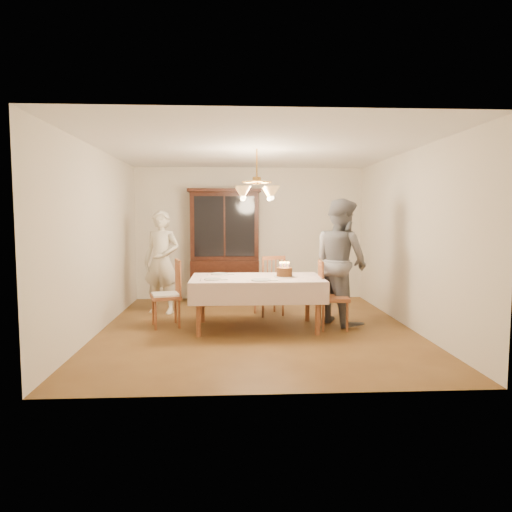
{
  "coord_description": "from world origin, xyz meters",
  "views": [
    {
      "loc": [
        -0.37,
        -6.57,
        1.64
      ],
      "look_at": [
        0.0,
        0.2,
        1.05
      ],
      "focal_mm": 32.0,
      "sensor_mm": 36.0,
      "label": 1
    }
  ],
  "objects": [
    {
      "name": "place_setting_near_left",
      "position": [
        -0.62,
        -0.24,
        0.77
      ],
      "size": [
        0.39,
        0.24,
        0.02
      ],
      "color": "white",
      "rests_on": "dining_table"
    },
    {
      "name": "chair_right_end",
      "position": [
        1.1,
        -0.08,
        0.44
      ],
      "size": [
        0.45,
        0.47,
        1.0
      ],
      "color": "brown",
      "rests_on": "ground"
    },
    {
      "name": "elderly_woman",
      "position": [
        -1.55,
        1.17,
        0.87
      ],
      "size": [
        0.74,
        0.6,
        1.75
      ],
      "primitive_type": "imported",
      "rotation": [
        0.0,
        0.0,
        -0.32
      ],
      "color": "beige",
      "rests_on": "ground"
    },
    {
      "name": "ground",
      "position": [
        0.0,
        0.0,
        0.0
      ],
      "size": [
        5.0,
        5.0,
        0.0
      ],
      "primitive_type": "plane",
      "color": "brown",
      "rests_on": "ground"
    },
    {
      "name": "chair_left_end",
      "position": [
        -1.34,
        0.18,
        0.45
      ],
      "size": [
        0.52,
        0.54,
        1.0
      ],
      "color": "brown",
      "rests_on": "ground"
    },
    {
      "name": "place_setting_far_left",
      "position": [
        -0.54,
        0.35,
        0.77
      ],
      "size": [
        0.41,
        0.27,
        0.02
      ],
      "color": "white",
      "rests_on": "dining_table"
    },
    {
      "name": "room_shell",
      "position": [
        0.0,
        0.0,
        1.58
      ],
      "size": [
        5.0,
        5.0,
        5.0
      ],
      "color": "white",
      "rests_on": "ground"
    },
    {
      "name": "china_hutch",
      "position": [
        -0.5,
        2.25,
        1.04
      ],
      "size": [
        1.38,
        0.54,
        2.16
      ],
      "color": "black",
      "rests_on": "ground"
    },
    {
      "name": "place_setting_near_right",
      "position": [
        0.05,
        -0.35,
        0.77
      ],
      "size": [
        0.42,
        0.27,
        0.02
      ],
      "color": "white",
      "rests_on": "dining_table"
    },
    {
      "name": "dining_table",
      "position": [
        0.0,
        0.0,
        0.68
      ],
      "size": [
        1.9,
        1.1,
        0.76
      ],
      "color": "brown",
      "rests_on": "ground"
    },
    {
      "name": "chair_far_side",
      "position": [
        0.26,
        0.91,
        0.44
      ],
      "size": [
        0.55,
        0.54,
        1.0
      ],
      "color": "brown",
      "rests_on": "ground"
    },
    {
      "name": "chandelier",
      "position": [
        -0.0,
        -0.0,
        1.98
      ],
      "size": [
        0.62,
        0.62,
        0.73
      ],
      "color": "#BF8C3F",
      "rests_on": "ground"
    },
    {
      "name": "birthday_cake",
      "position": [
        0.4,
        -0.02,
        0.82
      ],
      "size": [
        0.3,
        0.3,
        0.22
      ],
      "color": "white",
      "rests_on": "dining_table"
    },
    {
      "name": "adult_in_grey",
      "position": [
        1.3,
        0.27,
        0.95
      ],
      "size": [
        1.06,
        1.15,
        1.9
      ],
      "primitive_type": "imported",
      "rotation": [
        0.0,
        0.0,
        2.03
      ],
      "color": "slate",
      "rests_on": "ground"
    }
  ]
}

